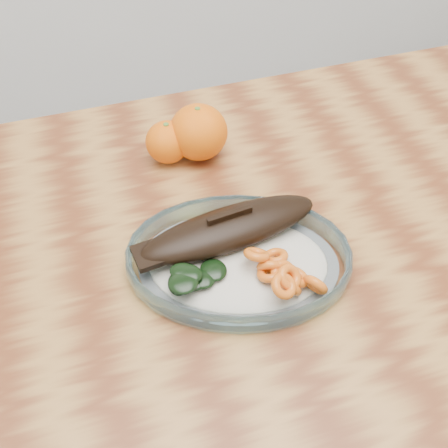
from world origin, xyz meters
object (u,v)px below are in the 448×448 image
object	(u,v)px
dining_table	(249,304)
orange_left	(198,132)
plated_meal	(238,257)
orange_right	(168,142)

from	to	relation	value
dining_table	orange_left	xyz separation A→B (m)	(-0.01, 0.22, 0.14)
dining_table	plated_meal	xyz separation A→B (m)	(-0.02, -0.01, 0.12)
dining_table	orange_right	size ratio (longest dim) A/B	18.15
orange_left	orange_right	xyz separation A→B (m)	(-0.05, 0.00, -0.01)
plated_meal	orange_left	bearing A→B (deg)	104.64
dining_table	orange_right	world-z (taller)	orange_right
orange_left	orange_right	world-z (taller)	orange_left
plated_meal	orange_left	world-z (taller)	orange_left
orange_left	orange_right	size ratio (longest dim) A/B	1.32
plated_meal	orange_left	xyz separation A→B (m)	(0.01, 0.23, 0.02)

